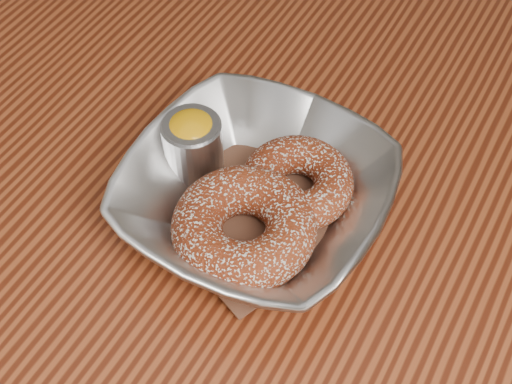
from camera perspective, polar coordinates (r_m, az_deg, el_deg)
The scene contains 6 objects.
table at distance 0.69m, azimuth 0.87°, elevation -3.77°, with size 1.20×0.80×0.75m.
serving_bowl at distance 0.57m, azimuth 0.00°, elevation -0.27°, with size 0.21×0.21×0.05m, color #B5B7BC.
parchment at distance 0.58m, azimuth 0.00°, elevation -1.27°, with size 0.14×0.14×0.00m, color brown.
donut_back at distance 0.58m, azimuth 3.30°, elevation 0.78°, with size 0.09×0.09×0.03m, color maroon.
donut_front at distance 0.54m, azimuth -0.96°, elevation -2.83°, with size 0.11×0.11×0.04m, color maroon.
ramekin at distance 0.59m, azimuth -5.09°, elevation 3.97°, with size 0.05×0.05×0.06m.
Camera 1 is at (0.18, -0.34, 1.23)m, focal length 50.00 mm.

